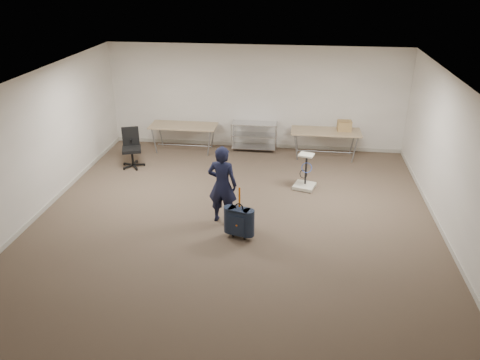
# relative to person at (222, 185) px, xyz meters

# --- Properties ---
(ground) EXTENTS (9.00, 9.00, 0.00)m
(ground) POSITION_rel_person_xyz_m (0.23, -0.23, -0.80)
(ground) COLOR #423528
(ground) RESTS_ON ground
(room_shell) EXTENTS (8.00, 9.00, 9.00)m
(room_shell) POSITION_rel_person_xyz_m (0.23, 1.15, -0.75)
(room_shell) COLOR beige
(room_shell) RESTS_ON ground
(folding_table_left) EXTENTS (1.80, 0.75, 0.73)m
(folding_table_left) POSITION_rel_person_xyz_m (-1.67, 3.72, -0.12)
(folding_table_left) COLOR #99815E
(folding_table_left) RESTS_ON ground
(folding_table_right) EXTENTS (1.80, 0.75, 0.73)m
(folding_table_right) POSITION_rel_person_xyz_m (2.13, 3.72, -0.12)
(folding_table_right) COLOR #99815E
(folding_table_right) RESTS_ON ground
(wire_shelf) EXTENTS (1.22, 0.47, 0.80)m
(wire_shelf) POSITION_rel_person_xyz_m (0.23, 3.97, -0.36)
(wire_shelf) COLOR silver
(wire_shelf) RESTS_ON ground
(person) EXTENTS (0.63, 0.45, 1.59)m
(person) POSITION_rel_person_xyz_m (0.00, 0.00, 0.00)
(person) COLOR black
(person) RESTS_ON ground
(suitcase) EXTENTS (0.42, 0.31, 1.04)m
(suitcase) POSITION_rel_person_xyz_m (0.40, -0.60, -0.44)
(suitcase) COLOR #161B31
(suitcase) RESTS_ON ground
(office_chair) EXTENTS (0.60, 0.60, 0.98)m
(office_chair) POSITION_rel_person_xyz_m (-2.72, 2.48, -0.50)
(office_chair) COLOR black
(office_chair) RESTS_ON ground
(equipment_cart) EXTENTS (0.56, 0.56, 0.84)m
(equipment_cart) POSITION_rel_person_xyz_m (1.62, 1.72, -0.58)
(equipment_cart) COLOR #EEE9CC
(equipment_cart) RESTS_ON ground
(cardboard_box) EXTENTS (0.37, 0.28, 0.26)m
(cardboard_box) POSITION_rel_person_xyz_m (2.60, 3.80, 0.07)
(cardboard_box) COLOR brown
(cardboard_box) RESTS_ON folding_table_right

